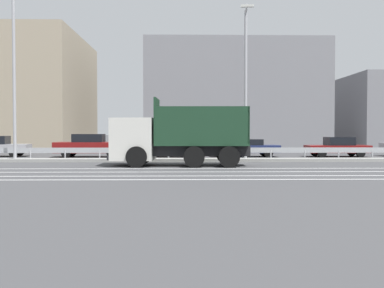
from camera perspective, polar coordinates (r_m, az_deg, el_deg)
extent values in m
plane|color=#424244|center=(24.33, 1.67, -2.55)|extent=(320.00, 320.00, 0.00)
cube|color=silver|center=(21.39, -1.42, -3.13)|extent=(67.03, 0.16, 0.01)
cube|color=silver|center=(19.63, -1.44, -3.56)|extent=(67.03, 0.16, 0.01)
cube|color=silver|center=(17.89, -1.47, -4.07)|extent=(67.03, 0.16, 0.01)
cube|color=silver|center=(16.56, -1.49, -4.54)|extent=(67.03, 0.16, 0.01)
cube|color=gray|center=(26.32, 1.45, -2.03)|extent=(36.86, 1.10, 0.18)
cube|color=#9EA0A5|center=(27.19, 1.36, -0.80)|extent=(67.03, 0.04, 0.32)
cylinder|color=#ADADB2|center=(28.68, -19.83, -1.39)|extent=(0.09, 0.09, 0.62)
cylinder|color=#ADADB2|center=(28.09, -15.82, -1.41)|extent=(0.09, 0.09, 0.62)
cylinder|color=#ADADB2|center=(27.64, -11.65, -1.43)|extent=(0.09, 0.09, 0.62)
cylinder|color=#ADADB2|center=(27.34, -7.37, -1.45)|extent=(0.09, 0.09, 0.62)
cylinder|color=#ADADB2|center=(27.19, -3.01, -1.45)|extent=(0.09, 0.09, 0.62)
cylinder|color=#ADADB2|center=(27.20, 1.36, -1.45)|extent=(0.09, 0.09, 0.62)
cylinder|color=#ADADB2|center=(27.38, 5.71, -1.44)|extent=(0.09, 0.09, 0.62)
cylinder|color=#ADADB2|center=(27.70, 9.98, -1.42)|extent=(0.09, 0.09, 0.62)
cylinder|color=#ADADB2|center=(28.18, 14.12, -1.39)|extent=(0.09, 0.09, 0.62)
cylinder|color=#ADADB2|center=(28.79, 18.11, -1.36)|extent=(0.09, 0.09, 0.62)
cylinder|color=#ADADB2|center=(29.54, 21.92, -1.32)|extent=(0.09, 0.09, 0.62)
cube|color=silver|center=(23.34, -7.43, 0.65)|extent=(2.18, 2.55, 2.14)
cube|color=black|center=(23.51, -10.01, 1.54)|extent=(0.10, 2.14, 0.81)
cube|color=black|center=(23.55, -10.07, -1.58)|extent=(0.18, 2.44, 0.24)
cube|color=black|center=(23.13, 1.20, -0.82)|extent=(4.94, 1.52, 0.53)
cube|color=#193823|center=(23.11, 1.20, -0.02)|extent=(4.78, 2.54, 0.12)
cube|color=#193823|center=(21.96, 1.23, 2.44)|extent=(4.71, 0.25, 1.83)
cube|color=#193823|center=(24.25, 1.17, 2.37)|extent=(4.71, 0.25, 1.83)
cube|color=#193823|center=(23.20, -4.50, 2.96)|extent=(0.18, 2.39, 2.29)
cube|color=#193823|center=(23.24, 6.89, 2.38)|extent=(0.18, 2.39, 1.83)
cylinder|color=black|center=(22.12, -7.06, -1.64)|extent=(1.05, 0.35, 1.04)
cylinder|color=black|center=(24.54, -6.29, -1.31)|extent=(1.05, 0.35, 1.04)
cylinder|color=black|center=(21.92, 0.27, -1.65)|extent=(1.05, 0.35, 1.04)
cylinder|color=black|center=(24.36, 0.30, -1.32)|extent=(1.05, 0.35, 1.04)
cylinder|color=black|center=(21.98, 4.74, -1.65)|extent=(1.05, 0.35, 1.04)
cylinder|color=black|center=(24.41, 4.34, -1.32)|extent=(1.05, 0.35, 1.04)
cylinder|color=white|center=(26.43, -7.22, -1.86)|extent=(0.16, 0.16, 0.34)
cylinder|color=black|center=(26.41, -7.22, -1.12)|extent=(0.16, 0.16, 0.34)
cylinder|color=white|center=(26.40, -7.22, -0.39)|extent=(0.16, 0.16, 0.34)
cylinder|color=black|center=(26.39, -7.23, 0.35)|extent=(0.16, 0.16, 0.34)
cylinder|color=white|center=(26.38, -7.23, 1.09)|extent=(0.16, 0.16, 0.34)
cylinder|color=#1E4CB2|center=(26.38, -7.23, 2.11)|extent=(0.60, 0.03, 0.60)
cylinder|color=white|center=(26.38, -7.23, 2.11)|extent=(0.65, 0.02, 0.65)
cylinder|color=#ADADB2|center=(28.04, -21.66, 8.62)|extent=(0.18, 0.18, 10.48)
cylinder|color=#ADADB2|center=(26.81, 6.82, 7.29)|extent=(0.18, 0.18, 8.84)
cylinder|color=#ADADB2|center=(26.67, 6.94, 16.65)|extent=(0.28, 1.83, 0.10)
cube|color=silver|center=(25.77, 7.03, 17.00)|extent=(0.72, 0.27, 0.12)
cylinder|color=black|center=(34.45, -21.03, -0.92)|extent=(0.62, 0.25, 0.60)
cylinder|color=black|center=(32.93, -21.73, -1.04)|extent=(0.62, 0.25, 0.60)
cube|color=maroon|center=(31.48, -12.71, -0.42)|extent=(4.85, 1.76, 0.73)
cube|color=black|center=(31.50, -12.97, 0.74)|extent=(2.04, 1.54, 0.55)
cylinder|color=black|center=(32.06, -9.79, -1.01)|extent=(0.60, 0.20, 0.60)
cylinder|color=black|center=(30.43, -10.23, -1.16)|extent=(0.60, 0.20, 0.60)
cylinder|color=black|center=(32.63, -15.01, -1.00)|extent=(0.60, 0.20, 0.60)
cylinder|color=black|center=(31.03, -15.72, -1.14)|extent=(0.60, 0.20, 0.60)
cube|color=maroon|center=(30.80, -2.93, -0.47)|extent=(4.76, 1.99, 0.68)
cube|color=black|center=(30.80, -3.19, 0.67)|extent=(2.05, 1.59, 0.55)
cylinder|color=black|center=(31.48, -0.17, -1.04)|extent=(0.61, 0.24, 0.60)
cylinder|color=black|center=(29.92, -0.34, -1.18)|extent=(0.61, 0.24, 0.60)
cylinder|color=black|center=(31.78, -5.37, -1.02)|extent=(0.61, 0.24, 0.60)
cylinder|color=black|center=(30.23, -5.80, -1.16)|extent=(0.61, 0.24, 0.60)
cube|color=navy|center=(31.16, 6.87, -0.61)|extent=(4.53, 1.77, 0.51)
cube|color=black|center=(31.16, 7.12, 0.24)|extent=(1.92, 1.52, 0.41)
cylinder|color=black|center=(30.18, 4.50, -1.16)|extent=(0.60, 0.21, 0.60)
cylinder|color=black|center=(31.78, 4.16, -1.02)|extent=(0.60, 0.21, 0.60)
cylinder|color=black|center=(30.63, 9.69, -1.14)|extent=(0.60, 0.21, 0.60)
cylinder|color=black|center=(32.20, 9.10, -1.00)|extent=(0.60, 0.21, 0.60)
cube|color=maroon|center=(32.60, 17.96, -0.59)|extent=(4.28, 1.72, 0.50)
cube|color=black|center=(32.63, 18.18, 0.35)|extent=(1.81, 1.49, 0.57)
cylinder|color=black|center=(31.44, 16.19, -1.11)|extent=(0.60, 0.21, 0.60)
cylinder|color=black|center=(32.94, 15.33, -0.98)|extent=(0.60, 0.21, 0.60)
cylinder|color=black|center=(32.36, 20.63, -1.07)|extent=(0.60, 0.21, 0.60)
cylinder|color=black|center=(33.82, 19.60, -0.95)|extent=(0.60, 0.21, 0.60)
cube|color=tan|center=(48.95, -20.65, 6.03)|extent=(12.06, 15.55, 11.19)
cube|color=gray|center=(47.83, 4.88, 5.68)|extent=(17.03, 15.40, 10.26)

